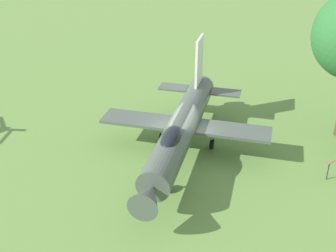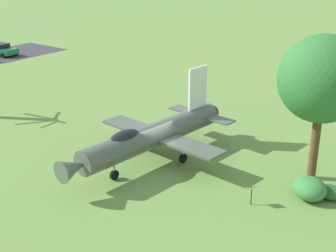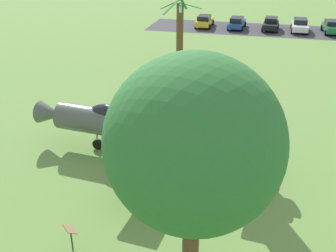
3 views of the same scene
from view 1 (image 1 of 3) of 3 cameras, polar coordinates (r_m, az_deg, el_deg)
The scene contains 3 objects.
ground_plane at distance 23.72m, azimuth 1.86°, elevation -3.89°, with size 200.00×200.00×0.00m, color #668E42.
display_jet at distance 22.50m, azimuth 1.74°, elevation -0.35°, with size 10.65×11.32×5.41m.
info_plaque at distance 22.76m, azimuth 20.61°, elevation -4.88°, with size 0.44×0.63×1.14m.
Camera 1 is at (16.40, -11.71, 12.52)m, focal length 45.90 mm.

